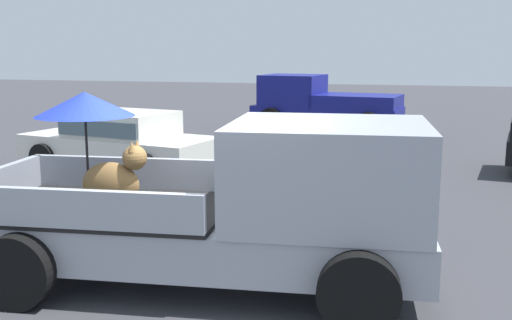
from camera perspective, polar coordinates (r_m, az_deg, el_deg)
name	(u,v)px	position (r m, az deg, el deg)	size (l,w,h in m)	color
ground_plane	(205,283)	(7.29, -4.76, -11.30)	(80.00, 80.00, 0.00)	#38383D
pickup_truck_main	(241,204)	(6.90, -1.37, -4.11)	(5.19, 2.59, 2.19)	black
pickup_truck_red	(321,103)	(20.51, 6.04, 5.24)	(5.02, 2.76, 1.80)	black
parked_sedan_near	(120,139)	(13.68, -12.48, 1.95)	(4.58, 2.65, 1.33)	black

